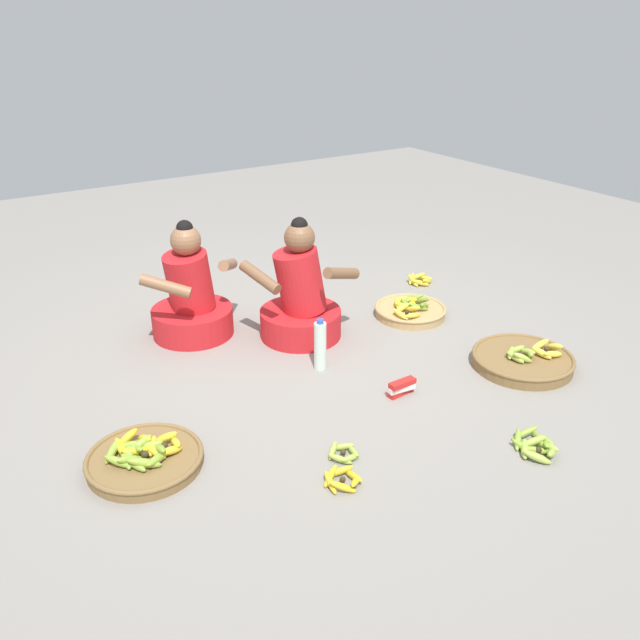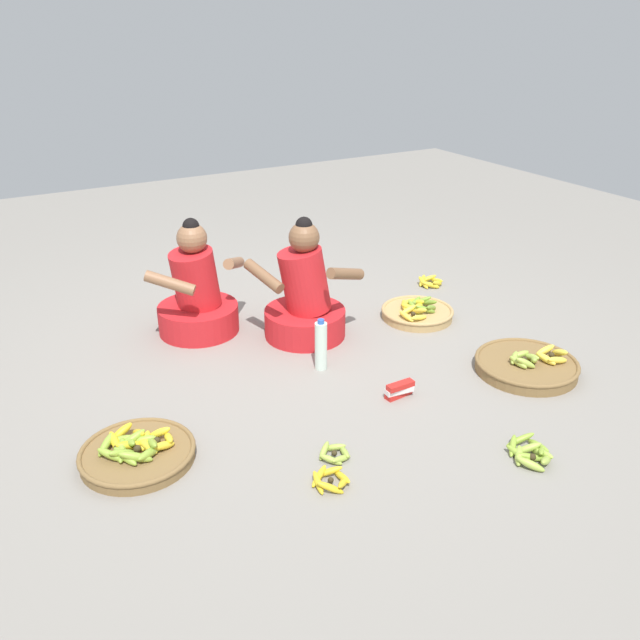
{
  "view_description": "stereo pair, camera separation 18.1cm",
  "coord_description": "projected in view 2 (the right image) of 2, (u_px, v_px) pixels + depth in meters",
  "views": [
    {
      "loc": [
        -1.82,
        -3.02,
        1.91
      ],
      "look_at": [
        0.0,
        -0.2,
        0.35
      ],
      "focal_mm": 37.39,
      "sensor_mm": 36.0,
      "label": 1
    },
    {
      "loc": [
        -1.66,
        -3.12,
        1.91
      ],
      "look_at": [
        0.0,
        -0.2,
        0.35
      ],
      "focal_mm": 37.39,
      "sensor_mm": 36.0,
      "label": 2
    }
  ],
  "objects": [
    {
      "name": "ground_plane",
      "position": [
        304.0,
        360.0,
        4.01
      ],
      "size": [
        10.0,
        10.0,
        0.0
      ],
      "primitive_type": "plane",
      "color": "gray"
    },
    {
      "name": "vendor_woman_front",
      "position": [
        305.0,
        300.0,
        4.21
      ],
      "size": [
        0.68,
        0.54,
        0.79
      ],
      "color": "red",
      "rests_on": "ground"
    },
    {
      "name": "vendor_woman_behind",
      "position": [
        197.0,
        297.0,
        4.28
      ],
      "size": [
        0.73,
        0.55,
        0.76
      ],
      "color": "red",
      "rests_on": "ground"
    },
    {
      "name": "banana_basket_near_vendor",
      "position": [
        137.0,
        452.0,
        3.1
      ],
      "size": [
        0.54,
        0.54,
        0.14
      ],
      "color": "brown",
      "rests_on": "ground"
    },
    {
      "name": "banana_basket_front_right",
      "position": [
        527.0,
        365.0,
        3.87
      ],
      "size": [
        0.59,
        0.59,
        0.15
      ],
      "color": "brown",
      "rests_on": "ground"
    },
    {
      "name": "banana_basket_front_left",
      "position": [
        417.0,
        312.0,
        4.54
      ],
      "size": [
        0.49,
        0.49,
        0.14
      ],
      "color": "tan",
      "rests_on": "ground"
    },
    {
      "name": "loose_bananas_front_center",
      "position": [
        530.0,
        453.0,
        3.13
      ],
      "size": [
        0.25,
        0.28,
        0.09
      ],
      "color": "#9EB747",
      "rests_on": "ground"
    },
    {
      "name": "loose_bananas_back_center",
      "position": [
        332.0,
        468.0,
        3.03
      ],
      "size": [
        0.3,
        0.35,
        0.08
      ],
      "color": "gold",
      "rests_on": "ground"
    },
    {
      "name": "loose_bananas_back_left",
      "position": [
        430.0,
        282.0,
        5.09
      ],
      "size": [
        0.2,
        0.21,
        0.08
      ],
      "color": "yellow",
      "rests_on": "ground"
    },
    {
      "name": "water_bottle",
      "position": [
        321.0,
        345.0,
        3.86
      ],
      "size": [
        0.07,
        0.07,
        0.32
      ],
      "color": "silver",
      "rests_on": "ground"
    },
    {
      "name": "packet_carton_stack",
      "position": [
        399.0,
        390.0,
        3.61
      ],
      "size": [
        0.17,
        0.07,
        0.09
      ],
      "color": "red",
      "rests_on": "ground"
    }
  ]
}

